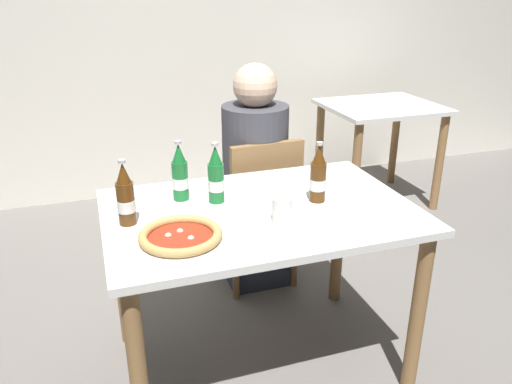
% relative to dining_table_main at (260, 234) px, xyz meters
% --- Properties ---
extents(ground_plane, '(8.00, 8.00, 0.00)m').
position_rel_dining_table_main_xyz_m(ground_plane, '(0.00, 0.00, -0.64)').
color(ground_plane, slate).
extents(back_wall_tiled, '(7.00, 0.10, 2.60)m').
position_rel_dining_table_main_xyz_m(back_wall_tiled, '(0.00, 2.20, 0.66)').
color(back_wall_tiled, silver).
rests_on(back_wall_tiled, ground_plane).
extents(dining_table_main, '(1.20, 0.80, 0.75)m').
position_rel_dining_table_main_xyz_m(dining_table_main, '(0.00, 0.00, 0.00)').
color(dining_table_main, silver).
rests_on(dining_table_main, ground_plane).
extents(chair_behind_table, '(0.42, 0.42, 0.85)m').
position_rel_dining_table_main_xyz_m(chair_behind_table, '(0.20, 0.61, -0.15)').
color(chair_behind_table, olive).
rests_on(chair_behind_table, ground_plane).
extents(diner_seated, '(0.34, 0.34, 1.21)m').
position_rel_dining_table_main_xyz_m(diner_seated, '(0.20, 0.66, -0.05)').
color(diner_seated, '#2D3342').
rests_on(diner_seated, ground_plane).
extents(dining_table_background, '(0.80, 0.70, 0.75)m').
position_rel_dining_table_main_xyz_m(dining_table_background, '(1.43, 1.44, -0.04)').
color(dining_table_background, silver).
rests_on(dining_table_background, ground_plane).
extents(pizza_margherita_near, '(0.31, 0.31, 0.04)m').
position_rel_dining_table_main_xyz_m(pizza_margherita_near, '(-0.35, -0.18, 0.14)').
color(pizza_margherita_near, white).
rests_on(pizza_margherita_near, dining_table_main).
extents(beer_bottle_left, '(0.07, 0.07, 0.25)m').
position_rel_dining_table_main_xyz_m(beer_bottle_left, '(-0.50, 0.03, 0.22)').
color(beer_bottle_left, '#512D0F').
rests_on(beer_bottle_left, dining_table_main).
extents(beer_bottle_center, '(0.07, 0.07, 0.25)m').
position_rel_dining_table_main_xyz_m(beer_bottle_center, '(0.24, -0.00, 0.22)').
color(beer_bottle_center, '#512D0F').
rests_on(beer_bottle_center, dining_table_main).
extents(beer_bottle_right, '(0.07, 0.07, 0.25)m').
position_rel_dining_table_main_xyz_m(beer_bottle_right, '(-0.27, 0.19, 0.22)').
color(beer_bottle_right, '#196B2D').
rests_on(beer_bottle_right, dining_table_main).
extents(beer_bottle_extra, '(0.07, 0.07, 0.25)m').
position_rel_dining_table_main_xyz_m(beer_bottle_extra, '(-0.14, 0.12, 0.22)').
color(beer_bottle_extra, '#196B2D').
rests_on(beer_bottle_extra, dining_table_main).
extents(napkin_with_cutlery, '(0.19, 0.19, 0.01)m').
position_rel_dining_table_main_xyz_m(napkin_with_cutlery, '(0.40, 0.05, 0.12)').
color(napkin_with_cutlery, white).
rests_on(napkin_with_cutlery, dining_table_main).
extents(paper_cup, '(0.07, 0.07, 0.09)m').
position_rel_dining_table_main_xyz_m(paper_cup, '(0.04, -0.14, 0.16)').
color(paper_cup, white).
rests_on(paper_cup, dining_table_main).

